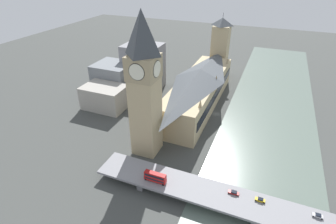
{
  "coord_description": "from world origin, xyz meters",
  "views": [
    {
      "loc": [
        -28.86,
        160.33,
        94.39
      ],
      "look_at": [
        20.36,
        40.32,
        18.84
      ],
      "focal_mm": 28.0,
      "sensor_mm": 36.0,
      "label": 1
    }
  ],
  "objects_px": {
    "parliament_hall": "(199,88)",
    "victoria_tower": "(220,48)",
    "road_bridge": "(258,208)",
    "car_northbound_lead": "(260,200)",
    "car_northbound_mid": "(234,192)",
    "car_northbound_tail": "(318,216)",
    "double_decker_bus_mid": "(155,177)",
    "clock_tower": "(144,85)"
  },
  "relations": [
    {
      "from": "double_decker_bus_mid",
      "to": "car_northbound_tail",
      "type": "distance_m",
      "value": 68.63
    },
    {
      "from": "road_bridge",
      "to": "car_northbound_tail",
      "type": "height_order",
      "value": "car_northbound_tail"
    },
    {
      "from": "victoria_tower",
      "to": "car_northbound_mid",
      "type": "xyz_separation_m",
      "value": [
        -40.45,
        145.04,
        -20.03
      ]
    },
    {
      "from": "parliament_hall",
      "to": "victoria_tower",
      "type": "distance_m",
      "value": 64.11
    },
    {
      "from": "double_decker_bus_mid",
      "to": "car_northbound_lead",
      "type": "height_order",
      "value": "double_decker_bus_mid"
    },
    {
      "from": "victoria_tower",
      "to": "car_northbound_lead",
      "type": "relative_size",
      "value": 13.46
    },
    {
      "from": "parliament_hall",
      "to": "car_northbound_lead",
      "type": "relative_size",
      "value": 24.88
    },
    {
      "from": "victoria_tower",
      "to": "road_bridge",
      "type": "xyz_separation_m",
      "value": [
        -51.15,
        148.26,
        -21.72
      ]
    },
    {
      "from": "car_northbound_lead",
      "to": "clock_tower",
      "type": "bearing_deg",
      "value": -17.0
    },
    {
      "from": "double_decker_bus_mid",
      "to": "parliament_hall",
      "type": "bearing_deg",
      "value": -86.51
    },
    {
      "from": "car_northbound_tail",
      "to": "car_northbound_lead",
      "type": "bearing_deg",
      "value": 1.22
    },
    {
      "from": "clock_tower",
      "to": "car_northbound_tail",
      "type": "distance_m",
      "value": 93.75
    },
    {
      "from": "victoria_tower",
      "to": "double_decker_bus_mid",
      "type": "bearing_deg",
      "value": 92.06
    },
    {
      "from": "double_decker_bus_mid",
      "to": "car_northbound_lead",
      "type": "distance_m",
      "value": 46.65
    },
    {
      "from": "car_northbound_mid",
      "to": "car_northbound_tail",
      "type": "bearing_deg",
      "value": -178.79
    },
    {
      "from": "clock_tower",
      "to": "parliament_hall",
      "type": "bearing_deg",
      "value": -100.42
    },
    {
      "from": "victoria_tower",
      "to": "parliament_hall",
      "type": "bearing_deg",
      "value": 90.05
    },
    {
      "from": "clock_tower",
      "to": "car_northbound_lead",
      "type": "xyz_separation_m",
      "value": [
        -63.04,
        19.27,
        -34.43
      ]
    },
    {
      "from": "parliament_hall",
      "to": "double_decker_bus_mid",
      "type": "bearing_deg",
      "value": 93.49
    },
    {
      "from": "double_decker_bus_mid",
      "to": "car_northbound_mid",
      "type": "distance_m",
      "value": 35.62
    },
    {
      "from": "car_northbound_mid",
      "to": "victoria_tower",
      "type": "bearing_deg",
      "value": -74.42
    },
    {
      "from": "victoria_tower",
      "to": "car_northbound_mid",
      "type": "height_order",
      "value": "victoria_tower"
    },
    {
      "from": "victoria_tower",
      "to": "car_northbound_lead",
      "type": "distance_m",
      "value": 155.02
    },
    {
      "from": "parliament_hall",
      "to": "double_decker_bus_mid",
      "type": "xyz_separation_m",
      "value": [
        -5.39,
        88.28,
        -6.17
      ]
    },
    {
      "from": "parliament_hall",
      "to": "victoria_tower",
      "type": "height_order",
      "value": "victoria_tower"
    },
    {
      "from": "clock_tower",
      "to": "victoria_tower",
      "type": "height_order",
      "value": "clock_tower"
    },
    {
      "from": "victoria_tower",
      "to": "road_bridge",
      "type": "height_order",
      "value": "victoria_tower"
    },
    {
      "from": "double_decker_bus_mid",
      "to": "car_northbound_lead",
      "type": "relative_size",
      "value": 2.54
    },
    {
      "from": "road_bridge",
      "to": "car_northbound_tail",
      "type": "relative_size",
      "value": 37.64
    },
    {
      "from": "parliament_hall",
      "to": "car_northbound_mid",
      "type": "xyz_separation_m",
      "value": [
        -40.4,
        82.04,
        -8.18
      ]
    },
    {
      "from": "victoria_tower",
      "to": "car_northbound_mid",
      "type": "distance_m",
      "value": 151.9
    },
    {
      "from": "victoria_tower",
      "to": "car_northbound_mid",
      "type": "relative_size",
      "value": 11.82
    },
    {
      "from": "road_bridge",
      "to": "double_decker_bus_mid",
      "type": "relative_size",
      "value": 14.1
    },
    {
      "from": "clock_tower",
      "to": "car_northbound_mid",
      "type": "distance_m",
      "value": 65.27
    },
    {
      "from": "car_northbound_mid",
      "to": "road_bridge",
      "type": "bearing_deg",
      "value": 163.29
    },
    {
      "from": "double_decker_bus_mid",
      "to": "road_bridge",
      "type": "bearing_deg",
      "value": -176.21
    },
    {
      "from": "car_northbound_mid",
      "to": "clock_tower",
      "type": "bearing_deg",
      "value": -20.59
    },
    {
      "from": "victoria_tower",
      "to": "clock_tower",
      "type": "bearing_deg",
      "value": 84.79
    },
    {
      "from": "parliament_hall",
      "to": "road_bridge",
      "type": "relative_size",
      "value": 0.69
    },
    {
      "from": "car_northbound_tail",
      "to": "victoria_tower",
      "type": "bearing_deg",
      "value": -62.96
    },
    {
      "from": "victoria_tower",
      "to": "double_decker_bus_mid",
      "type": "relative_size",
      "value": 5.29
    },
    {
      "from": "victoria_tower",
      "to": "road_bridge",
      "type": "bearing_deg",
      "value": 109.03
    }
  ]
}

